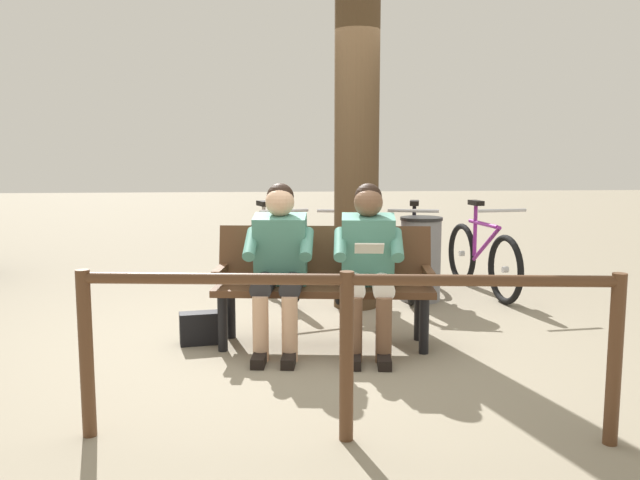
{
  "coord_description": "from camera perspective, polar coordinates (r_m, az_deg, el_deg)",
  "views": [
    {
      "loc": [
        0.18,
        4.67,
        1.41
      ],
      "look_at": [
        -0.25,
        -0.3,
        0.75
      ],
      "focal_mm": 36.57,
      "sensor_mm": 36.0,
      "label": 1
    }
  ],
  "objects": [
    {
      "name": "ground_plane",
      "position": [
        4.88,
        -2.68,
        -9.26
      ],
      "size": [
        40.0,
        40.0,
        0.0
      ],
      "primitive_type": "plane",
      "color": "gray"
    },
    {
      "name": "bench",
      "position": [
        4.86,
        0.35,
        -3.18
      ],
      "size": [
        1.65,
        0.68,
        0.87
      ],
      "rotation": [
        0.0,
        0.0,
        -0.13
      ],
      "color": "#51331E",
      "rests_on": "ground"
    },
    {
      "name": "person_reading",
      "position": [
        4.67,
        4.24,
        -1.67
      ],
      "size": [
        0.52,
        0.8,
        1.2
      ],
      "rotation": [
        0.0,
        0.0,
        -0.13
      ],
      "color": "#4C8C7A",
      "rests_on": "ground"
    },
    {
      "name": "person_companion",
      "position": [
        4.69,
        -3.6,
        -1.62
      ],
      "size": [
        0.52,
        0.8,
        1.2
      ],
      "rotation": [
        0.0,
        0.0,
        -0.13
      ],
      "color": "#4C8C7A",
      "rests_on": "ground"
    },
    {
      "name": "handbag",
      "position": [
        4.99,
        -10.44,
        -7.59
      ],
      "size": [
        0.32,
        0.19,
        0.24
      ],
      "primitive_type": "cube",
      "rotation": [
        0.0,
        0.0,
        0.17
      ],
      "color": "black",
      "rests_on": "ground"
    },
    {
      "name": "tree_trunk",
      "position": [
        5.97,
        3.23,
        9.5
      ],
      "size": [
        0.41,
        0.41,
        3.23
      ],
      "primitive_type": "cylinder",
      "color": "#4C3823",
      "rests_on": "ground"
    },
    {
      "name": "litter_bin",
      "position": [
        6.36,
        8.8,
        -1.63
      ],
      "size": [
        0.41,
        0.41,
        0.81
      ],
      "color": "slate",
      "rests_on": "ground"
    },
    {
      "name": "bicycle_silver",
      "position": [
        6.83,
        13.98,
        -1.54
      ],
      "size": [
        0.48,
        1.68,
        0.94
      ],
      "rotation": [
        0.0,
        0.0,
        1.67
      ],
      "color": "black",
      "rests_on": "ground"
    },
    {
      "name": "bicycle_red",
      "position": [
        6.68,
        8.15,
        -1.6
      ],
      "size": [
        0.57,
        1.64,
        0.94
      ],
      "rotation": [
        0.0,
        0.0,
        1.32
      ],
      "color": "black",
      "rests_on": "ground"
    },
    {
      "name": "bicycle_orange",
      "position": [
        6.58,
        2.4,
        -1.66
      ],
      "size": [
        0.57,
        1.64,
        0.94
      ],
      "rotation": [
        0.0,
        0.0,
        1.33
      ],
      "color": "black",
      "rests_on": "ground"
    },
    {
      "name": "bicycle_green",
      "position": [
        6.57,
        -4.38,
        -1.69
      ],
      "size": [
        0.66,
        1.61,
        0.94
      ],
      "rotation": [
        0.0,
        0.0,
        1.9
      ],
      "color": "black",
      "rests_on": "ground"
    },
    {
      "name": "railing_fence",
      "position": [
        3.19,
        2.35,
        -7.6
      ],
      "size": [
        2.63,
        0.39,
        0.85
      ],
      "rotation": [
        0.0,
        0.0,
        -0.12
      ],
      "color": "#51331E",
      "rests_on": "ground"
    }
  ]
}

